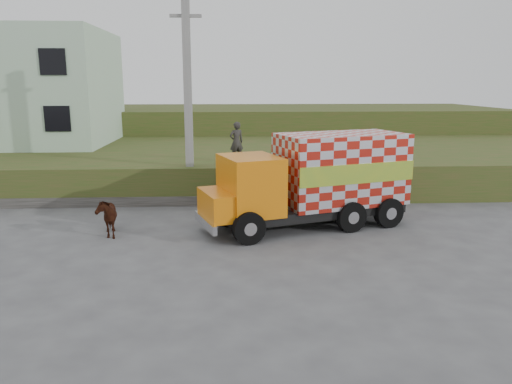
{
  "coord_description": "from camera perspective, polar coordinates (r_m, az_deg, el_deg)",
  "views": [
    {
      "loc": [
        0.6,
        -15.14,
        4.73
      ],
      "look_at": [
        1.43,
        0.55,
        1.3
      ],
      "focal_mm": 35.0,
      "sensor_mm": 36.0,
      "label": 1
    }
  ],
  "objects": [
    {
      "name": "cow",
      "position": [
        16.47,
        -16.8,
        -2.61
      ],
      "size": [
        1.09,
        1.64,
        1.27
      ],
      "primitive_type": "imported",
      "rotation": [
        0.0,
        0.0,
        0.29
      ],
      "color": "black",
      "rests_on": "ground"
    },
    {
      "name": "building",
      "position": [
        30.43,
        -25.9,
        10.68
      ],
      "size": [
        10.0,
        8.0,
        6.0
      ],
      "primitive_type": "cube",
      "color": "#A4C1A8",
      "rests_on": "embankment"
    },
    {
      "name": "cargo_truck",
      "position": [
        16.73,
        6.89,
        1.42
      ],
      "size": [
        7.26,
        4.25,
        3.09
      ],
      "rotation": [
        0.0,
        0.0,
        0.32
      ],
      "color": "black",
      "rests_on": "ground"
    },
    {
      "name": "embankment_far",
      "position": [
        37.28,
        -3.96,
        7.32
      ],
      "size": [
        40.0,
        12.0,
        3.0
      ],
      "primitive_type": "cube",
      "color": "#304D19",
      "rests_on": "ground"
    },
    {
      "name": "ground",
      "position": [
        15.87,
        -5.07,
        -5.07
      ],
      "size": [
        120.0,
        120.0,
        0.0
      ],
      "primitive_type": "plane",
      "color": "#474749",
      "rests_on": "ground"
    },
    {
      "name": "embankment",
      "position": [
        25.46,
        -4.34,
        3.29
      ],
      "size": [
        40.0,
        12.0,
        1.5
      ],
      "primitive_type": "cube",
      "color": "#304D19",
      "rests_on": "ground"
    },
    {
      "name": "retaining_strip",
      "position": [
        20.03,
        -10.4,
        -0.96
      ],
      "size": [
        16.0,
        0.5,
        0.4
      ],
      "primitive_type": "cube",
      "color": "#595651",
      "rests_on": "ground"
    },
    {
      "name": "utility_pole",
      "position": [
        19.81,
        -7.77,
        10.32
      ],
      "size": [
        1.2,
        0.3,
        8.0
      ],
      "color": "gray",
      "rests_on": "ground"
    },
    {
      "name": "pedestrian",
      "position": [
        20.91,
        -2.25,
        5.74
      ],
      "size": [
        0.72,
        0.61,
        1.67
      ],
      "primitive_type": "imported",
      "rotation": [
        0.0,
        0.0,
        3.55
      ],
      "color": "#2B2926",
      "rests_on": "embankment"
    }
  ]
}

